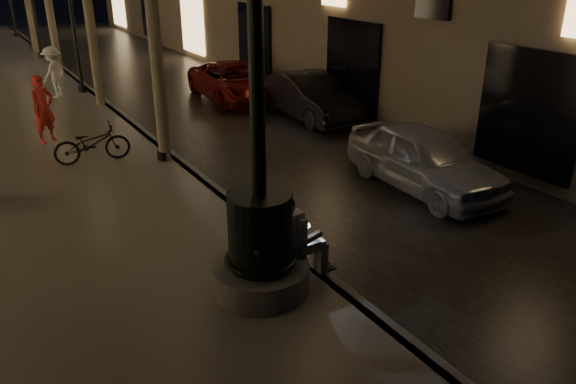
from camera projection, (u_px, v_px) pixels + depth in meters
ground at (100, 102)px, 18.87m from camera, size 120.00×120.00×0.00m
cobble_lane at (184, 91)px, 20.30m from camera, size 6.00×45.00×0.02m
curb_strip at (100, 100)px, 18.83m from camera, size 0.25×45.00×0.20m
fountain_lamppost at (260, 226)px, 7.73m from camera, size 1.40×1.40×5.21m
seated_man_laptop at (297, 235)px, 8.14m from camera, size 0.98×0.33×1.35m
lamp_curb_a at (151, 25)px, 11.96m from camera, size 0.36×0.36×4.81m
lamp_curb_b at (70, 0)px, 18.22m from camera, size 0.36×0.36×4.81m
car_front at (424, 158)px, 11.84m from camera, size 1.75×3.99×1.34m
car_second at (309, 96)px, 16.87m from camera, size 1.57×4.08×1.33m
car_third at (234, 82)px, 19.01m from camera, size 2.24×4.49×1.22m
pedestrian_red at (43, 109)px, 14.07m from camera, size 0.73×0.62×1.70m
pedestrian_white at (54, 72)px, 18.41m from camera, size 1.19×1.19×1.66m
bicycle at (92, 143)px, 12.83m from camera, size 1.75×0.79×0.89m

